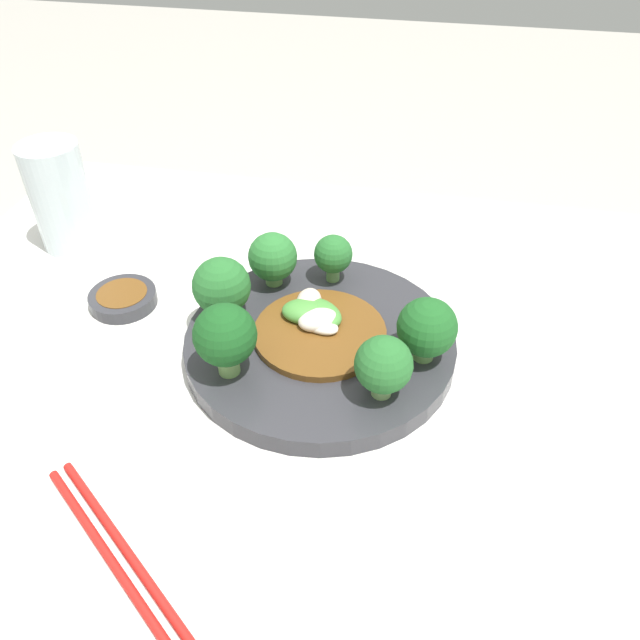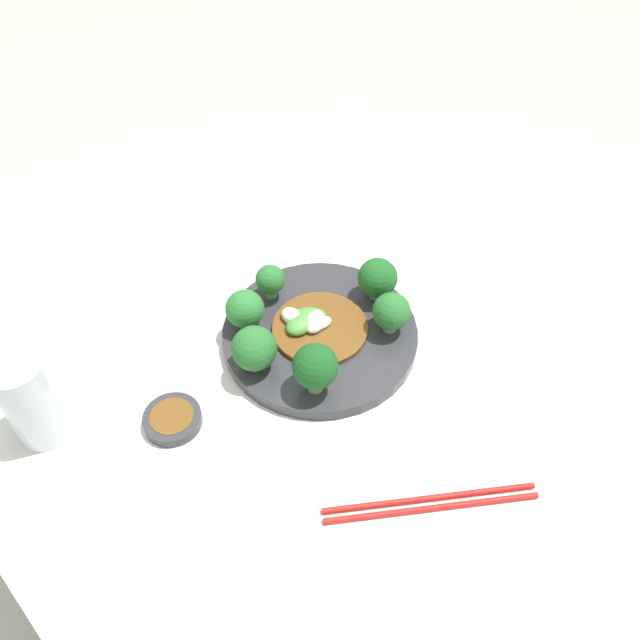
{
  "view_description": "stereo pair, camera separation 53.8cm",
  "coord_description": "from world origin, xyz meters",
  "px_view_note": "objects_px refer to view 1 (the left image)",
  "views": [
    {
      "loc": [
        -0.1,
        0.4,
        1.13
      ],
      "look_at": [
        -0.01,
        -0.05,
        0.74
      ],
      "focal_mm": 35.0,
      "sensor_mm": 36.0,
      "label": 1
    },
    {
      "loc": [
        0.38,
        0.35,
        1.36
      ],
      "look_at": [
        -0.01,
        -0.05,
        0.74
      ],
      "focal_mm": 35.0,
      "sensor_mm": 36.0,
      "label": 2
    }
  ],
  "objects_px": {
    "chopsticks": "(134,578)",
    "broccoli_south": "(333,255)",
    "stirfry_center": "(317,323)",
    "broccoli_northeast": "(225,336)",
    "broccoli_northwest": "(384,365)",
    "broccoli_east": "(222,287)",
    "sauce_dish": "(123,298)",
    "broccoli_southeast": "(273,257)",
    "plate": "(320,343)",
    "drinking_glass": "(61,197)",
    "broccoli_west": "(427,328)"
  },
  "relations": [
    {
      "from": "broccoli_northeast",
      "to": "sauce_dish",
      "type": "xyz_separation_m",
      "value": [
        0.15,
        -0.1,
        -0.05
      ]
    },
    {
      "from": "drinking_glass",
      "to": "broccoli_northeast",
      "type": "bearing_deg",
      "value": 143.48
    },
    {
      "from": "broccoli_west",
      "to": "broccoli_southeast",
      "type": "bearing_deg",
      "value": -27.27
    },
    {
      "from": "broccoli_south",
      "to": "sauce_dish",
      "type": "height_order",
      "value": "broccoli_south"
    },
    {
      "from": "plate",
      "to": "broccoli_south",
      "type": "xyz_separation_m",
      "value": [
        0.0,
        -0.09,
        0.04
      ]
    },
    {
      "from": "plate",
      "to": "drinking_glass",
      "type": "height_order",
      "value": "drinking_glass"
    },
    {
      "from": "broccoli_northwest",
      "to": "chopsticks",
      "type": "height_order",
      "value": "broccoli_northwest"
    },
    {
      "from": "stirfry_center",
      "to": "chopsticks",
      "type": "xyz_separation_m",
      "value": [
        0.08,
        0.27,
        -0.02
      ]
    },
    {
      "from": "stirfry_center",
      "to": "chopsticks",
      "type": "distance_m",
      "value": 0.28
    },
    {
      "from": "stirfry_center",
      "to": "sauce_dish",
      "type": "distance_m",
      "value": 0.22
    },
    {
      "from": "broccoli_west",
      "to": "broccoli_east",
      "type": "distance_m",
      "value": 0.21
    },
    {
      "from": "broccoli_northeast",
      "to": "stirfry_center",
      "type": "xyz_separation_m",
      "value": [
        -0.07,
        -0.07,
        -0.04
      ]
    },
    {
      "from": "broccoli_west",
      "to": "broccoli_east",
      "type": "height_order",
      "value": "same"
    },
    {
      "from": "broccoli_south",
      "to": "broccoli_southeast",
      "type": "distance_m",
      "value": 0.06
    },
    {
      "from": "broccoli_northwest",
      "to": "sauce_dish",
      "type": "distance_m",
      "value": 0.31
    },
    {
      "from": "broccoli_south",
      "to": "broccoli_east",
      "type": "xyz_separation_m",
      "value": [
        0.1,
        0.08,
        0.0
      ]
    },
    {
      "from": "broccoli_southeast",
      "to": "plate",
      "type": "bearing_deg",
      "value": 131.22
    },
    {
      "from": "plate",
      "to": "chopsticks",
      "type": "relative_size",
      "value": 1.29
    },
    {
      "from": "broccoli_east",
      "to": "stirfry_center",
      "type": "relative_size",
      "value": 0.5
    },
    {
      "from": "stirfry_center",
      "to": "broccoli_south",
      "type": "bearing_deg",
      "value": -90.11
    },
    {
      "from": "broccoli_south",
      "to": "sauce_dish",
      "type": "xyz_separation_m",
      "value": [
        0.22,
        0.06,
        -0.04
      ]
    },
    {
      "from": "plate",
      "to": "stirfry_center",
      "type": "bearing_deg",
      "value": -60.59
    },
    {
      "from": "drinking_glass",
      "to": "sauce_dish",
      "type": "bearing_deg",
      "value": 138.26
    },
    {
      "from": "chopsticks",
      "to": "broccoli_southeast",
      "type": "bearing_deg",
      "value": -92.72
    },
    {
      "from": "broccoli_northwest",
      "to": "broccoli_east",
      "type": "xyz_separation_m",
      "value": [
        0.17,
        -0.08,
        0.0
      ]
    },
    {
      "from": "broccoli_northwest",
      "to": "drinking_glass",
      "type": "relative_size",
      "value": 0.47
    },
    {
      "from": "plate",
      "to": "stirfry_center",
      "type": "relative_size",
      "value": 2.05
    },
    {
      "from": "broccoli_northeast",
      "to": "chopsticks",
      "type": "relative_size",
      "value": 0.35
    },
    {
      "from": "sauce_dish",
      "to": "broccoli_east",
      "type": "bearing_deg",
      "value": 172.16
    },
    {
      "from": "broccoli_east",
      "to": "drinking_glass",
      "type": "xyz_separation_m",
      "value": [
        0.24,
        -0.12,
        0.01
      ]
    },
    {
      "from": "broccoli_west",
      "to": "broccoli_northeast",
      "type": "bearing_deg",
      "value": 17.37
    },
    {
      "from": "broccoli_east",
      "to": "plate",
      "type": "bearing_deg",
      "value": 172.25
    },
    {
      "from": "broccoli_southeast",
      "to": "sauce_dish",
      "type": "relative_size",
      "value": 0.83
    },
    {
      "from": "broccoli_east",
      "to": "stirfry_center",
      "type": "distance_m",
      "value": 0.1
    },
    {
      "from": "broccoli_northeast",
      "to": "drinking_glass",
      "type": "height_order",
      "value": "drinking_glass"
    },
    {
      "from": "broccoli_southeast",
      "to": "drinking_glass",
      "type": "xyz_separation_m",
      "value": [
        0.27,
        -0.06,
        0.01
      ]
    },
    {
      "from": "plate",
      "to": "broccoli_southeast",
      "type": "relative_size",
      "value": 4.44
    },
    {
      "from": "broccoli_northwest",
      "to": "broccoli_south",
      "type": "bearing_deg",
      "value": -65.42
    },
    {
      "from": "chopsticks",
      "to": "broccoli_south",
      "type": "bearing_deg",
      "value": -102.33
    },
    {
      "from": "broccoli_south",
      "to": "stirfry_center",
      "type": "bearing_deg",
      "value": 89.89
    },
    {
      "from": "chopsticks",
      "to": "sauce_dish",
      "type": "bearing_deg",
      "value": -63.91
    },
    {
      "from": "broccoli_south",
      "to": "drinking_glass",
      "type": "relative_size",
      "value": 0.42
    },
    {
      "from": "stirfry_center",
      "to": "sauce_dish",
      "type": "height_order",
      "value": "stirfry_center"
    },
    {
      "from": "broccoli_south",
      "to": "broccoli_northeast",
      "type": "distance_m",
      "value": 0.17
    },
    {
      "from": "drinking_glass",
      "to": "sauce_dish",
      "type": "relative_size",
      "value": 1.79
    },
    {
      "from": "broccoli_southeast",
      "to": "sauce_dish",
      "type": "bearing_deg",
      "value": 15.73
    },
    {
      "from": "chopsticks",
      "to": "broccoli_west",
      "type": "bearing_deg",
      "value": -126.3
    },
    {
      "from": "broccoli_northwest",
      "to": "stirfry_center",
      "type": "height_order",
      "value": "broccoli_northwest"
    },
    {
      "from": "broccoli_southeast",
      "to": "broccoli_northwest",
      "type": "xyz_separation_m",
      "value": [
        -0.13,
        0.14,
        0.0
      ]
    },
    {
      "from": "broccoli_northwest",
      "to": "broccoli_west",
      "type": "distance_m",
      "value": 0.06
    }
  ]
}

